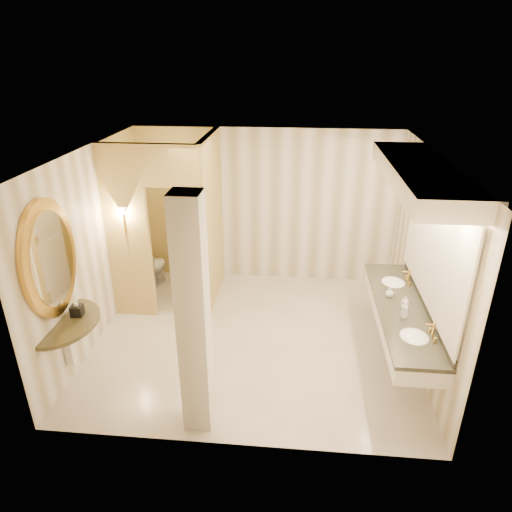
{
  "coord_description": "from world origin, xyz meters",
  "views": [
    {
      "loc": [
        0.56,
        -5.57,
        3.87
      ],
      "look_at": [
        0.01,
        0.2,
        1.22
      ],
      "focal_mm": 32.0,
      "sensor_mm": 36.0,
      "label": 1
    }
  ],
  "objects": [
    {
      "name": "wall_back",
      "position": [
        0.0,
        2.0,
        1.35
      ],
      "size": [
        4.5,
        0.02,
        2.7
      ],
      "primitive_type": "cube",
      "color": "silver",
      "rests_on": "floor"
    },
    {
      "name": "wall_sconce",
      "position": [
        -1.93,
        0.43,
        1.73
      ],
      "size": [
        0.14,
        0.14,
        0.42
      ],
      "color": "gold",
      "rests_on": "toilet_closet"
    },
    {
      "name": "wall_front",
      "position": [
        0.0,
        -2.0,
        1.35
      ],
      "size": [
        4.5,
        0.02,
        2.7
      ],
      "primitive_type": "cube",
      "color": "silver",
      "rests_on": "floor"
    },
    {
      "name": "vanity",
      "position": [
        1.98,
        -0.4,
        1.63
      ],
      "size": [
        0.75,
        2.66,
        2.09
      ],
      "color": "white",
      "rests_on": "floor"
    },
    {
      "name": "ceiling",
      "position": [
        0.0,
        0.0,
        2.7
      ],
      "size": [
        4.5,
        4.5,
        0.0
      ],
      "primitive_type": "plane",
      "rotation": [
        3.14,
        0.0,
        0.0
      ],
      "color": "white",
      "rests_on": "wall_back"
    },
    {
      "name": "wall_right",
      "position": [
        2.25,
        0.0,
        1.35
      ],
      "size": [
        0.02,
        4.0,
        2.7
      ],
      "primitive_type": "cube",
      "color": "silver",
      "rests_on": "floor"
    },
    {
      "name": "tissue_box",
      "position": [
        -2.08,
        -0.99,
        0.94
      ],
      "size": [
        0.15,
        0.15,
        0.14
      ],
      "primitive_type": "cube",
      "rotation": [
        0.0,
        0.0,
        0.09
      ],
      "color": "black",
      "rests_on": "console_shelf"
    },
    {
      "name": "soap_bottle_a",
      "position": [
        1.97,
        -0.42,
        0.95
      ],
      "size": [
        0.09,
        0.09,
        0.15
      ],
      "primitive_type": "imported",
      "rotation": [
        0.0,
        0.0,
        0.37
      ],
      "color": "beige",
      "rests_on": "vanity"
    },
    {
      "name": "soap_bottle_c",
      "position": [
        1.9,
        -0.68,
        0.99
      ],
      "size": [
        0.11,
        0.11,
        0.22
      ],
      "primitive_type": "imported",
      "rotation": [
        0.0,
        0.0,
        -0.39
      ],
      "color": "#C6B28C",
      "rests_on": "vanity"
    },
    {
      "name": "console_shelf",
      "position": [
        -2.21,
        -1.14,
        1.35
      ],
      "size": [
        1.09,
        1.09,
        1.99
      ],
      "color": "black",
      "rests_on": "floor"
    },
    {
      "name": "wall_left",
      "position": [
        -2.25,
        0.0,
        1.35
      ],
      "size": [
        0.02,
        4.0,
        2.7
      ],
      "primitive_type": "cube",
      "color": "silver",
      "rests_on": "floor"
    },
    {
      "name": "soap_bottle_b",
      "position": [
        1.82,
        -0.16,
        0.94
      ],
      "size": [
        0.13,
        0.13,
        0.13
      ],
      "primitive_type": "imported",
      "rotation": [
        0.0,
        0.0,
        0.29
      ],
      "color": "silver",
      "rests_on": "vanity"
    },
    {
      "name": "pillar",
      "position": [
        -0.45,
        -1.69,
        1.35
      ],
      "size": [
        0.31,
        0.31,
        2.7
      ],
      "primitive_type": "cube",
      "color": "white",
      "rests_on": "floor"
    },
    {
      "name": "toilet_closet",
      "position": [
        -1.11,
        0.97,
        1.39
      ],
      "size": [
        1.5,
        1.55,
        2.7
      ],
      "color": "tan",
      "rests_on": "floor"
    },
    {
      "name": "toilet",
      "position": [
        -1.95,
        1.45,
        0.34
      ],
      "size": [
        0.53,
        0.74,
        0.68
      ],
      "primitive_type": "imported",
      "rotation": [
        0.0,
        0.0,
        2.9
      ],
      "color": "white",
      "rests_on": "floor"
    },
    {
      "name": "floor",
      "position": [
        0.0,
        0.0,
        0.0
      ],
      "size": [
        4.5,
        4.5,
        0.0
      ],
      "primitive_type": "plane",
      "color": "beige",
      "rests_on": "ground"
    }
  ]
}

